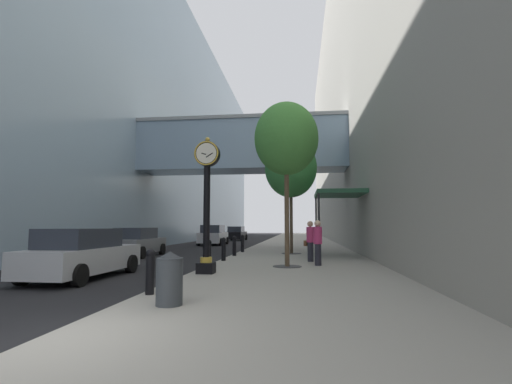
# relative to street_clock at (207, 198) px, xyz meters

# --- Properties ---
(ground_plane) EXTENTS (110.00, 110.00, 0.00)m
(ground_plane) POSITION_rel_street_clock_xyz_m (-0.58, 19.87, -2.63)
(ground_plane) COLOR black
(ground_plane) RESTS_ON ground
(sidewalk_right) EXTENTS (6.86, 80.00, 0.14)m
(sidewalk_right) POSITION_rel_street_clock_xyz_m (2.85, 22.87, -2.56)
(sidewalk_right) COLOR #9E998E
(sidewalk_right) RESTS_ON ground
(building_block_left) EXTENTS (23.85, 80.00, 24.56)m
(building_block_left) POSITION_rel_street_clock_xyz_m (-12.66, 22.78, 9.60)
(building_block_left) COLOR #849EB2
(building_block_left) RESTS_ON ground
(building_block_right) EXTENTS (9.00, 80.00, 27.60)m
(building_block_right) POSITION_rel_street_clock_xyz_m (10.78, 22.87, 11.17)
(building_block_right) COLOR gray
(building_block_right) RESTS_ON ground
(street_clock) EXTENTS (0.84, 0.55, 4.53)m
(street_clock) POSITION_rel_street_clock_xyz_m (0.00, 0.00, 0.00)
(street_clock) COLOR black
(street_clock) RESTS_ON sidewalk_right
(bollard_nearest) EXTENTS (0.21, 0.21, 1.03)m
(bollard_nearest) POSITION_rel_street_clock_xyz_m (-0.33, -3.79, -1.95)
(bollard_nearest) COLOR black
(bollard_nearest) RESTS_ON sidewalk_right
(bollard_third) EXTENTS (0.21, 0.21, 1.03)m
(bollard_third) POSITION_rel_street_clock_xyz_m (-0.33, 1.69, -1.95)
(bollard_third) COLOR black
(bollard_third) RESTS_ON sidewalk_right
(bollard_fourth) EXTENTS (0.21, 0.21, 1.03)m
(bollard_fourth) POSITION_rel_street_clock_xyz_m (-0.33, 4.43, -1.95)
(bollard_fourth) COLOR black
(bollard_fourth) RESTS_ON sidewalk_right
(bollard_fifth) EXTENTS (0.21, 0.21, 1.03)m
(bollard_fifth) POSITION_rel_street_clock_xyz_m (-0.33, 7.17, -1.95)
(bollard_fifth) COLOR black
(bollard_fifth) RESTS_ON sidewalk_right
(bollard_sixth) EXTENTS (0.21, 0.21, 1.03)m
(bollard_sixth) POSITION_rel_street_clock_xyz_m (-0.33, 9.91, -1.95)
(bollard_sixth) COLOR black
(bollard_sixth) RESTS_ON sidewalk_right
(street_tree_near) EXTENTS (2.50, 2.50, 6.39)m
(street_tree_near) POSITION_rel_street_clock_xyz_m (2.57, 2.34, 2.44)
(street_tree_near) COLOR #333335
(street_tree_near) RESTS_ON sidewalk_right
(street_tree_mid_near) EXTENTS (2.94, 2.94, 6.53)m
(street_tree_mid_near) POSITION_rel_street_clock_xyz_m (2.57, 9.01, 2.33)
(street_tree_mid_near) COLOR #333335
(street_tree_mid_near) RESTS_ON sidewalk_right
(trash_bin) EXTENTS (0.53, 0.53, 1.05)m
(trash_bin) POSITION_rel_street_clock_xyz_m (0.51, -4.86, -1.95)
(trash_bin) COLOR #383D42
(trash_bin) RESTS_ON sidewalk_right
(pedestrian_walking) EXTENTS (0.52, 0.44, 1.75)m
(pedestrian_walking) POSITION_rel_street_clock_xyz_m (3.50, 4.46, -1.56)
(pedestrian_walking) COLOR #23232D
(pedestrian_walking) RESTS_ON sidewalk_right
(pedestrian_by_clock) EXTENTS (0.47, 0.47, 1.77)m
(pedestrian_by_clock) POSITION_rel_street_clock_xyz_m (3.75, 2.89, -1.54)
(pedestrian_by_clock) COLOR #23232D
(pedestrian_by_clock) RESTS_ON sidewalk_right
(storefront_awning) EXTENTS (2.40, 3.60, 3.30)m
(storefront_awning) POSITION_rel_street_clock_xyz_m (5.04, 7.53, 0.66)
(storefront_awning) COLOR #235138
(storefront_awning) RESTS_ON sidewalk_right
(car_silver_near) EXTENTS (2.01, 4.65, 1.60)m
(car_silver_near) POSITION_rel_street_clock_xyz_m (-3.90, -0.67, -1.84)
(car_silver_near) COLOR #B7BABF
(car_silver_near) RESTS_ON ground
(car_black_mid) EXTENTS (2.00, 4.44, 1.60)m
(car_black_mid) POSITION_rel_street_clock_xyz_m (-4.21, 30.30, -1.85)
(car_black_mid) COLOR black
(car_black_mid) RESTS_ON ground
(car_white_far) EXTENTS (2.20, 4.56, 1.74)m
(car_white_far) POSITION_rel_street_clock_xyz_m (-4.60, 20.47, -1.78)
(car_white_far) COLOR silver
(car_white_far) RESTS_ON ground
(car_grey_trailing) EXTENTS (1.99, 4.31, 1.58)m
(car_grey_trailing) POSITION_rel_street_clock_xyz_m (-5.86, 7.72, -1.85)
(car_grey_trailing) COLOR slate
(car_grey_trailing) RESTS_ON ground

